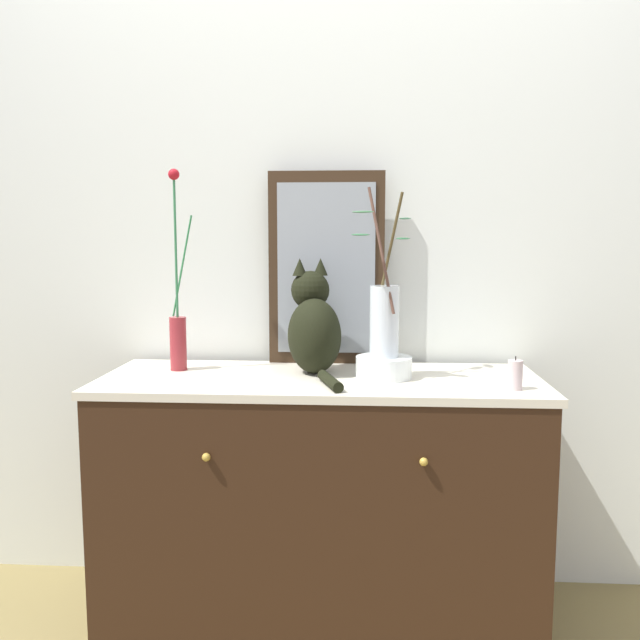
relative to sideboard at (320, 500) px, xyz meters
The scene contains 9 objects.
ground_plane 0.41m from the sideboard, 90.00° to the left, with size 6.00×6.00×0.00m, color olive.
wall_back 0.95m from the sideboard, 90.00° to the left, with size 4.40×0.08×2.60m, color silver.
sideboard is the anchor object (origin of this frame).
mirror_leaning 0.77m from the sideboard, 88.45° to the left, with size 0.40×0.03×0.66m.
cat_sitting 0.56m from the sideboard, 110.51° to the left, with size 0.23×0.42×0.37m.
vase_slim_green 0.73m from the sideboard, behind, with size 0.08×0.05×0.65m.
bowl_porcelain 0.48m from the sideboard, ahead, with size 0.18×0.18×0.07m, color white.
vase_glass_clear 0.63m from the sideboard, ahead, with size 0.20×0.24×0.52m.
candle_pillar 0.74m from the sideboard, 14.02° to the right, with size 0.04×0.04×0.10m.
Camera 1 is at (0.13, -2.06, 1.25)m, focal length 37.59 mm.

